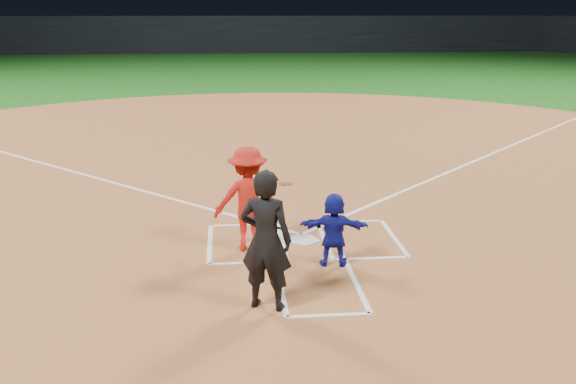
{
  "coord_description": "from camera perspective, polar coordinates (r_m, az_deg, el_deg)",
  "views": [
    {
      "loc": [
        -1.25,
        -10.26,
        3.85
      ],
      "look_at": [
        -0.3,
        -0.4,
        1.0
      ],
      "focal_mm": 40.0,
      "sensor_mm": 36.0,
      "label": 1
    }
  ],
  "objects": [
    {
      "name": "ground",
      "position": [
        11.02,
        1.36,
        -4.39
      ],
      "size": [
        120.0,
        120.0,
        0.0
      ],
      "primitive_type": "plane",
      "color": "#134F14",
      "rests_on": "ground"
    },
    {
      "name": "home_plate_dirt",
      "position": [
        16.75,
        -1.09,
        2.78
      ],
      "size": [
        28.0,
        28.0,
        0.01
      ],
      "primitive_type": "cylinder",
      "color": "#975831",
      "rests_on": "ground"
    },
    {
      "name": "stadium_wall_far",
      "position": [
        58.31,
        -4.41,
        13.78
      ],
      "size": [
        80.0,
        1.2,
        3.2
      ],
      "primitive_type": "cube",
      "color": "black",
      "rests_on": "ground"
    },
    {
      "name": "home_plate",
      "position": [
        11.02,
        1.36,
        -4.29
      ],
      "size": [
        0.6,
        0.6,
        0.02
      ],
      "primitive_type": "cylinder",
      "rotation": [
        0.0,
        0.0,
        3.14
      ],
      "color": "silver",
      "rests_on": "home_plate_dirt"
    },
    {
      "name": "catcher",
      "position": [
        9.84,
        4.1,
        -3.35
      ],
      "size": [
        1.11,
        0.51,
        1.15
      ],
      "primitive_type": "imported",
      "rotation": [
        0.0,
        0.0,
        2.98
      ],
      "color": "#121898",
      "rests_on": "home_plate_dirt"
    },
    {
      "name": "umpire",
      "position": [
        8.32,
        -1.97,
        -4.31
      ],
      "size": [
        0.81,
        0.67,
        1.89
      ],
      "primitive_type": "imported",
      "rotation": [
        0.0,
        0.0,
        2.77
      ],
      "color": "black",
      "rests_on": "home_plate_dirt"
    },
    {
      "name": "chalk_markings",
      "position": [
        16.06,
        -0.89,
        2.23
      ],
      "size": [
        28.35,
        17.32,
        0.01
      ],
      "color": "white",
      "rests_on": "home_plate_dirt"
    },
    {
      "name": "batter_at_plate",
      "position": [
        10.4,
        -3.56,
        -0.61
      ],
      "size": [
        1.33,
        0.89,
        1.72
      ],
      "color": "red",
      "rests_on": "home_plate_dirt"
    }
  ]
}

